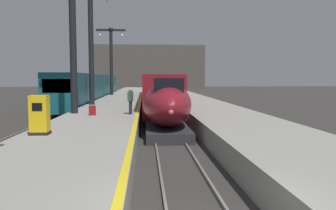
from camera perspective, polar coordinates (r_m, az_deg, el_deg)
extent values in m
cube|color=gray|center=(30.96, -9.07, -0.69)|extent=(4.80, 110.00, 1.05)
cube|color=gray|center=(31.29, 5.88, -0.60)|extent=(4.80, 110.00, 1.05)
cube|color=yellow|center=(30.79, -4.85, 0.32)|extent=(0.20, 107.80, 0.01)
cube|color=slate|center=(33.62, -3.02, -1.02)|extent=(0.08, 110.00, 0.12)
cube|color=slate|center=(33.67, -0.47, -1.00)|extent=(0.08, 110.00, 0.12)
cube|color=slate|center=(34.46, -16.62, -1.07)|extent=(0.08, 110.00, 0.12)
cube|color=slate|center=(34.16, -14.16, -1.06)|extent=(0.08, 110.00, 0.12)
ellipsoid|color=maroon|center=(19.60, -0.22, 0.18)|extent=(2.78, 6.77, 2.56)
cube|color=#28282D|center=(19.45, -0.16, -4.47)|extent=(2.46, 5.75, 0.55)
cube|color=black|center=(18.03, 0.09, 3.20)|extent=(1.59, 1.00, 0.90)
sphere|color=#F24C4C|center=(16.34, 0.52, -1.23)|extent=(0.28, 0.28, 0.28)
cube|color=maroon|center=(28.59, -1.38, 2.05)|extent=(2.90, 14.00, 3.05)
cube|color=black|center=(28.55, -4.24, 3.14)|extent=(0.04, 11.90, 0.80)
cube|color=black|center=(28.67, 1.45, 3.16)|extent=(0.04, 11.90, 0.80)
cube|color=silver|center=(28.68, -1.38, -0.49)|extent=(2.92, 13.30, 0.24)
cube|color=black|center=(24.28, -0.91, -2.65)|extent=(2.03, 2.20, 0.56)
cube|color=black|center=(33.18, -1.72, -0.70)|extent=(2.03, 2.20, 0.56)
cube|color=maroon|center=(45.17, -2.31, 2.98)|extent=(2.90, 18.00, 3.05)
cube|color=black|center=(45.14, -4.12, 3.67)|extent=(0.04, 15.84, 0.80)
cube|color=black|center=(45.22, -0.51, 3.68)|extent=(0.04, 15.84, 0.80)
cube|color=black|center=(39.16, -2.05, 0.10)|extent=(2.03, 2.20, 0.56)
cube|color=black|center=(51.36, -2.50, 1.17)|extent=(2.03, 2.20, 0.56)
cube|color=#145660|center=(36.11, -14.84, 2.55)|extent=(2.85, 18.00, 3.30)
cube|color=black|center=(27.36, -18.42, 3.12)|extent=(2.28, 0.08, 1.10)
cube|color=black|center=(36.39, -17.02, 3.30)|extent=(0.04, 15.30, 0.90)
cube|color=black|center=(35.86, -12.67, 3.37)|extent=(0.04, 15.30, 0.90)
cube|color=black|center=(30.61, -16.81, -1.38)|extent=(2.00, 2.00, 0.52)
cube|color=black|center=(41.88, -13.30, 0.25)|extent=(2.00, 2.00, 0.52)
cube|color=#145660|center=(54.48, -11.14, 3.25)|extent=(2.85, 18.00, 3.30)
cylinder|color=black|center=(22.82, -15.96, 11.70)|extent=(0.44, 0.44, 10.36)
cylinder|color=black|center=(29.92, -13.00, 9.63)|extent=(0.44, 0.44, 9.96)
sphere|color=#EFEACC|center=(30.35, -10.22, 17.30)|extent=(0.36, 0.36, 0.36)
cylinder|color=black|center=(46.84, -9.67, 7.29)|extent=(0.44, 0.44, 9.10)
cylinder|color=black|center=(47.26, -9.74, 12.62)|extent=(0.68, 0.68, 0.30)
cube|color=black|center=(47.25, -9.74, 12.50)|extent=(4.00, 0.24, 0.28)
cylinder|color=black|center=(47.37, -11.58, 12.03)|extent=(0.03, 0.03, 0.60)
sphere|color=#EFEACC|center=(47.33, -11.57, 11.61)|extent=(0.36, 0.36, 0.36)
cylinder|color=black|center=(47.07, -7.87, 12.12)|extent=(0.03, 0.03, 0.60)
sphere|color=#EFEACC|center=(47.03, -7.87, 11.70)|extent=(0.36, 0.36, 0.36)
cylinder|color=#23232D|center=(21.28, -6.52, -0.47)|extent=(0.13, 0.13, 0.85)
cylinder|color=#23232D|center=(21.43, -6.32, -0.43)|extent=(0.13, 0.13, 0.85)
cube|color=#336647|center=(21.30, -6.44, 1.52)|extent=(0.36, 0.44, 0.62)
cylinder|color=#336647|center=(21.09, -6.73, 1.35)|extent=(0.09, 0.09, 0.58)
cylinder|color=#336647|center=(21.52, -6.15, 1.42)|extent=(0.09, 0.09, 0.58)
sphere|color=tan|center=(21.28, -6.45, 2.65)|extent=(0.22, 0.22, 0.22)
cube|color=maroon|center=(21.15, -12.79, -0.92)|extent=(0.40, 0.22, 0.60)
cylinder|color=#262628|center=(21.13, -13.09, 0.38)|extent=(0.02, 0.02, 0.36)
cylinder|color=#262628|center=(21.10, -12.55, 0.38)|extent=(0.02, 0.02, 0.36)
cube|color=#262628|center=(21.10, -12.83, 0.89)|extent=(0.22, 0.03, 0.02)
cube|color=yellow|center=(14.53, -21.09, -1.60)|extent=(0.70, 0.56, 1.60)
cube|color=black|center=(14.23, -21.47, -0.32)|extent=(0.40, 0.02, 0.32)
cube|color=black|center=(14.62, -21.00, -4.48)|extent=(0.76, 0.62, 0.12)
cube|color=#4C4742|center=(108.02, -3.25, 6.52)|extent=(36.00, 2.00, 14.00)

